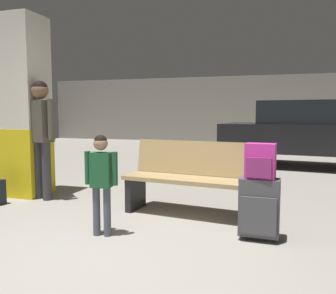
# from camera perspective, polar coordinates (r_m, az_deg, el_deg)

# --- Properties ---
(ground_plane) EXTENTS (18.00, 18.00, 0.10)m
(ground_plane) POSITION_cam_1_polar(r_m,az_deg,el_deg) (6.78, 4.94, -5.46)
(ground_plane) COLOR gray
(garage_back_wall) EXTENTS (18.00, 0.12, 2.80)m
(garage_back_wall) POSITION_cam_1_polar(r_m,az_deg,el_deg) (15.44, 11.93, 5.95)
(garage_back_wall) COLOR gray
(garage_back_wall) RESTS_ON ground_plane
(structural_pillar) EXTENTS (0.57, 0.57, 2.64)m
(structural_pillar) POSITION_cam_1_polar(r_m,az_deg,el_deg) (5.71, -21.95, 5.86)
(structural_pillar) COLOR yellow
(structural_pillar) RESTS_ON ground_plane
(bench) EXTENTS (1.66, 0.74, 0.89)m
(bench) POSITION_cam_1_polar(r_m,az_deg,el_deg) (4.32, 3.60, -5.08)
(bench) COLOR tan
(bench) RESTS_ON ground_plane
(suitcase) EXTENTS (0.39, 0.25, 0.60)m
(suitcase) POSITION_cam_1_polar(r_m,az_deg,el_deg) (3.59, 14.43, -9.40)
(suitcase) COLOR #4C4C51
(suitcase) RESTS_ON ground_plane
(backpack_bright) EXTENTS (0.29, 0.21, 0.34)m
(backpack_bright) POSITION_cam_1_polar(r_m,az_deg,el_deg) (3.51, 14.60, -2.27)
(backpack_bright) COLOR #D833A5
(backpack_bright) RESTS_ON suitcase
(child) EXTENTS (0.35, 0.20, 1.02)m
(child) POSITION_cam_1_polar(r_m,az_deg,el_deg) (3.60, -10.69, -4.30)
(child) COLOR #4C5160
(child) RESTS_ON ground_plane
(adult) EXTENTS (0.55, 0.30, 1.69)m
(adult) POSITION_cam_1_polar(r_m,az_deg,el_deg) (5.33, -19.70, 3.08)
(adult) COLOR #38383D
(adult) RESTS_ON ground_plane
(parked_car_near) EXTENTS (4.28, 2.20, 1.51)m
(parked_car_near) POSITION_cam_1_polar(r_m,az_deg,el_deg) (8.69, 22.31, 2.23)
(parked_car_near) COLOR black
(parked_car_near) RESTS_ON ground_plane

